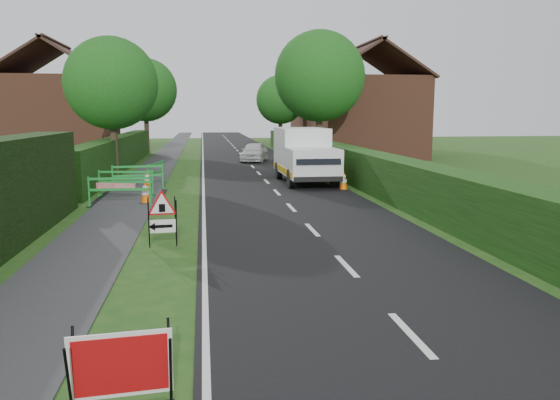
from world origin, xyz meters
TOP-DOWN VIEW (x-y plane):
  - ground at (0.00, 0.00)m, footprint 120.00×120.00m
  - road_surface at (2.50, 35.00)m, footprint 6.00×90.00m
  - footpath at (-3.00, 35.00)m, footprint 2.00×90.00m
  - hedge_west_far at (-5.00, 22.00)m, footprint 1.00×24.00m
  - hedge_east at (6.50, 16.00)m, footprint 1.20×50.00m
  - house_west at (-10.00, 30.00)m, footprint 7.50×7.40m
  - house_east_a at (11.00, 28.00)m, footprint 7.50×7.40m
  - house_east_b at (12.00, 42.00)m, footprint 7.50×7.40m
  - tree_nw at (-4.60, 18.00)m, footprint 4.40×4.40m
  - tree_ne at (6.40, 22.00)m, footprint 5.20×5.20m
  - tree_fw at (-4.60, 34.00)m, footprint 4.80×4.80m
  - tree_fe at (6.40, 38.00)m, footprint 4.20×4.20m
  - red_rect_sign at (-1.21, -3.97)m, footprint 1.08×0.71m
  - triangle_sign at (-1.33, 3.14)m, footprint 0.85×0.85m
  - works_van at (4.14, 14.49)m, footprint 2.18×5.35m
  - traffic_cone_0 at (5.29, 11.93)m, footprint 0.38×0.38m
  - traffic_cone_1 at (5.27, 13.90)m, footprint 0.38×0.38m
  - traffic_cone_2 at (5.40, 15.15)m, footprint 0.38×0.38m
  - traffic_cone_3 at (-2.33, 9.63)m, footprint 0.38×0.38m
  - traffic_cone_4 at (-2.58, 13.00)m, footprint 0.38×0.38m
  - ped_barrier_0 at (-3.13, 9.28)m, footprint 2.06×0.38m
  - ped_barrier_1 at (-3.21, 11.40)m, footprint 2.09×0.66m
  - ped_barrier_2 at (-3.01, 13.47)m, footprint 2.09×0.57m
  - ped_barrier_3 at (-2.36, 14.60)m, footprint 0.81×2.09m
  - redwhite_plank at (-3.50, 10.87)m, footprint 1.45×0.47m
  - hatchback_car at (2.94, 25.64)m, footprint 2.30×3.89m

SIDE VIEW (x-z plane):
  - ground at x=0.00m, z-range 0.00..0.00m
  - hedge_west_far at x=-5.00m, z-range -0.90..0.90m
  - hedge_east at x=6.50m, z-range -0.75..0.75m
  - redwhite_plank at x=-3.50m, z-range -0.12..0.12m
  - road_surface at x=2.50m, z-range -0.01..0.01m
  - footpath at x=-3.00m, z-range -0.01..0.02m
  - traffic_cone_0 at x=5.29m, z-range 0.00..0.79m
  - traffic_cone_1 at x=5.27m, z-range 0.00..0.79m
  - traffic_cone_2 at x=5.40m, z-range 0.00..0.79m
  - traffic_cone_3 at x=-2.33m, z-range 0.00..0.79m
  - traffic_cone_4 at x=-2.58m, z-range 0.00..0.79m
  - red_rect_sign at x=-1.21m, z-range 0.07..0.94m
  - hatchback_car at x=2.94m, z-range 0.00..1.24m
  - ped_barrier_0 at x=-3.13m, z-range 0.13..1.13m
  - ped_barrier_1 at x=-3.21m, z-range 0.13..1.13m
  - ped_barrier_2 at x=-3.01m, z-range 0.13..1.13m
  - ped_barrier_3 at x=-2.36m, z-range 0.13..1.13m
  - triangle_sign at x=-1.33m, z-range 0.22..1.36m
  - works_van at x=4.14m, z-range 0.07..2.49m
  - house_west at x=-10.00m, z-range -1.04..6.84m
  - house_east_a at x=11.00m, z-range -1.04..6.84m
  - house_east_b at x=12.00m, z-range -1.04..6.84m
  - tree_fe at x=6.40m, z-range 1.05..7.39m
  - tree_nw at x=-4.60m, z-range 1.13..7.83m
  - tree_fw at x=-4.60m, z-range 1.21..8.45m
  - tree_ne at x=6.40m, z-range 1.28..9.07m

